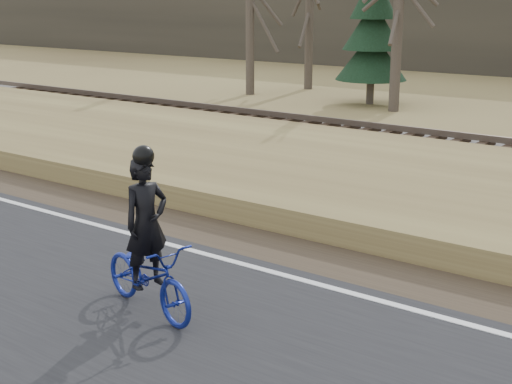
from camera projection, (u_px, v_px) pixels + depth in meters
The scene contains 11 objects.
ground at pixel (237, 273), 10.28m from camera, with size 120.00×120.00×0.00m, color olive.
road at pixel (108, 336), 8.32m from camera, with size 120.00×6.00×0.06m, color black.
edge_line at pixel (246, 265), 10.42m from camera, with size 120.00×0.12×0.01m, color silver.
shoulder at pixel (284, 249), 11.21m from camera, with size 120.00×1.60×0.04m, color #473A2B.
embankment at pixel (372, 195), 13.50m from camera, with size 120.00×5.00×0.44m, color olive.
ballast at pixel (447, 159), 16.46m from camera, with size 120.00×3.00×0.45m, color slate.
railroad at pixel (448, 146), 16.38m from camera, with size 120.00×2.40×0.29m.
cyclist at pixel (148, 261), 8.73m from camera, with size 1.89×1.02×2.12m.
bare_tree_left at pixel (310, 2), 29.51m from camera, with size 0.36×0.36×7.23m, color #4C4237.
bare_tree_near_left at pixel (399, 0), 23.65m from camera, with size 0.36×0.36×7.46m, color #4C4237.
conifer at pixel (373, 27), 25.57m from camera, with size 2.60×2.60×5.87m.
Camera 1 is at (5.85, -7.61, 3.87)m, focal length 50.00 mm.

